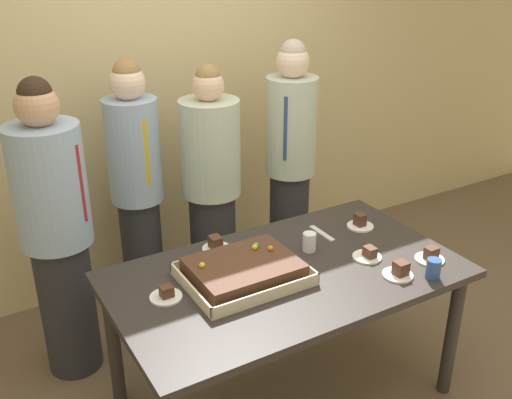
{
  "coord_description": "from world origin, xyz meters",
  "views": [
    {
      "loc": [
        -1.39,
        -2.07,
        2.29
      ],
      "look_at": [
        -0.09,
        0.15,
        1.13
      ],
      "focal_mm": 41.21,
      "sensor_mm": 36.0,
      "label": 1
    }
  ],
  "objects": [
    {
      "name": "party_table",
      "position": [
        0.0,
        0.0,
        0.69
      ],
      "size": [
        1.72,
        0.98,
        0.78
      ],
      "color": "#2D2826",
      "rests_on": "ground_plane"
    },
    {
      "name": "person_striped_tie_right",
      "position": [
        -0.35,
        1.14,
        0.87
      ],
      "size": [
        0.32,
        0.32,
        1.67
      ],
      "rotation": [
        0.0,
        0.0,
        -1.45
      ],
      "color": "#28282D",
      "rests_on": "ground_plane"
    },
    {
      "name": "plated_slice_near_right",
      "position": [
        0.62,
        0.2,
        0.81
      ],
      "size": [
        0.15,
        0.15,
        0.08
      ],
      "color": "white",
      "rests_on": "party_table"
    },
    {
      "name": "drink_cup_middle",
      "position": [
        0.58,
        -0.4,
        0.83
      ],
      "size": [
        0.07,
        0.07,
        0.1
      ],
      "primitive_type": "cylinder",
      "color": "#2D5199",
      "rests_on": "party_table"
    },
    {
      "name": "ground_plane",
      "position": [
        0.0,
        0.0,
        0.0
      ],
      "size": [
        12.0,
        12.0,
        0.0
      ],
      "primitive_type": "plane",
      "color": "brown"
    },
    {
      "name": "plated_slice_far_left",
      "position": [
        0.45,
        -0.31,
        0.81
      ],
      "size": [
        0.15,
        0.15,
        0.08
      ],
      "color": "white",
      "rests_on": "party_table"
    },
    {
      "name": "plated_slice_center_front",
      "position": [
        0.69,
        -0.28,
        0.8
      ],
      "size": [
        0.15,
        0.15,
        0.07
      ],
      "color": "white",
      "rests_on": "party_table"
    },
    {
      "name": "interior_back_panel",
      "position": [
        0.0,
        1.6,
        1.5
      ],
      "size": [
        8.0,
        0.12,
        3.0
      ],
      "primitive_type": "cube",
      "color": "#CCB784",
      "rests_on": "ground_plane"
    },
    {
      "name": "plated_slice_near_left",
      "position": [
        -0.2,
        0.37,
        0.81
      ],
      "size": [
        0.15,
        0.15,
        0.08
      ],
      "color": "white",
      "rests_on": "party_table"
    },
    {
      "name": "plated_slice_center_back",
      "position": [
        -0.6,
        0.08,
        0.8
      ],
      "size": [
        0.15,
        0.15,
        0.06
      ],
      "color": "white",
      "rests_on": "party_table"
    },
    {
      "name": "person_green_shirt_behind",
      "position": [
        0.67,
        0.98,
        0.89
      ],
      "size": [
        0.33,
        0.33,
        1.71
      ],
      "rotation": [
        0.0,
        0.0,
        -2.33
      ],
      "color": "#28282D",
      "rests_on": "ground_plane"
    },
    {
      "name": "drink_cup_nearest",
      "position": [
        0.22,
        0.12,
        0.83
      ],
      "size": [
        0.07,
        0.07,
        0.1
      ],
      "primitive_type": "cylinder",
      "color": "white",
      "rests_on": "party_table"
    },
    {
      "name": "person_far_right_suit",
      "position": [
        -0.9,
        0.83,
        0.87
      ],
      "size": [
        0.38,
        0.38,
        1.69
      ],
      "rotation": [
        0.0,
        0.0,
        -0.85
      ],
      "color": "#28282D",
      "rests_on": "ground_plane"
    },
    {
      "name": "cake_server_utensil",
      "position": [
        0.39,
        0.23,
        0.79
      ],
      "size": [
        0.03,
        0.2,
        0.01
      ],
      "primitive_type": "cube",
      "color": "silver",
      "rests_on": "party_table"
    },
    {
      "name": "person_serving_front",
      "position": [
        0.09,
        1.0,
        0.83
      ],
      "size": [
        0.37,
        0.37,
        1.62
      ],
      "rotation": [
        0.0,
        0.0,
        -1.88
      ],
      "color": "#28282D",
      "rests_on": "ground_plane"
    },
    {
      "name": "plated_slice_far_right",
      "position": [
        0.43,
        -0.1,
        0.8
      ],
      "size": [
        0.15,
        0.15,
        0.06
      ],
      "color": "white",
      "rests_on": "party_table"
    },
    {
      "name": "sheet_cake",
      "position": [
        -0.22,
        0.05,
        0.83
      ],
      "size": [
        0.57,
        0.45,
        0.12
      ],
      "color": "beige",
      "rests_on": "party_table"
    }
  ]
}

